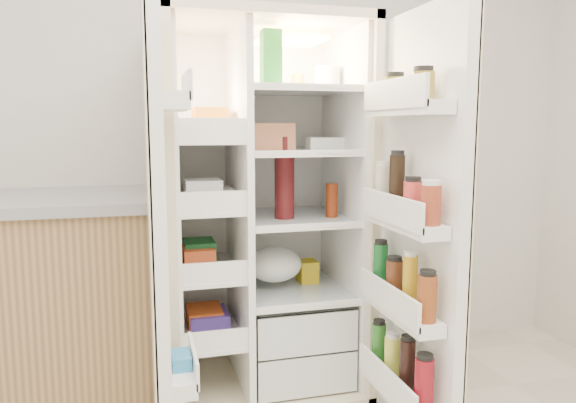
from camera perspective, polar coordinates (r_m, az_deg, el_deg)
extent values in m
cube|color=silver|center=(2.95, -5.89, 8.49)|extent=(4.00, 0.02, 2.70)
cube|color=beige|center=(2.92, -4.20, -0.33)|extent=(0.92, 0.04, 1.80)
cube|color=beige|center=(2.55, -12.51, -1.71)|extent=(0.04, 0.70, 1.80)
cube|color=beige|center=(2.73, 6.25, -0.93)|extent=(0.04, 0.70, 1.80)
cube|color=beige|center=(2.61, -2.94, 18.09)|extent=(0.92, 0.70, 0.04)
cube|color=beige|center=(2.87, -2.68, -18.53)|extent=(0.92, 0.70, 0.08)
cube|color=white|center=(2.89, -4.09, -0.02)|extent=(0.84, 0.02, 1.68)
cube|color=white|center=(2.55, -11.85, -1.24)|extent=(0.02, 0.62, 1.68)
cube|color=white|center=(2.72, 5.66, -0.54)|extent=(0.02, 0.62, 1.68)
cube|color=white|center=(2.58, -5.19, -0.99)|extent=(0.03, 0.62, 1.68)
cube|color=silver|center=(2.83, 0.58, -15.72)|extent=(0.47, 0.52, 0.19)
cube|color=silver|center=(2.75, 0.59, -11.90)|extent=(0.47, 0.52, 0.19)
cube|color=#FFD18C|center=(2.69, 0.20, 16.51)|extent=(0.30, 0.30, 0.02)
cube|color=white|center=(2.71, -8.35, -13.13)|extent=(0.28, 0.58, 0.02)
cube|color=white|center=(2.61, -8.49, -6.98)|extent=(0.28, 0.58, 0.02)
cube|color=white|center=(2.55, -8.62, -0.46)|extent=(0.28, 0.58, 0.02)
cube|color=white|center=(2.53, -8.76, 6.28)|extent=(0.28, 0.58, 0.02)
cube|color=silver|center=(2.73, 0.47, -9.09)|extent=(0.49, 0.58, 0.01)
cube|color=silver|center=(2.65, 0.48, -1.62)|extent=(0.49, 0.58, 0.01)
cube|color=silver|center=(2.61, 0.49, 5.33)|extent=(0.49, 0.58, 0.02)
cube|color=silver|center=(2.61, 0.50, 11.47)|extent=(0.49, 0.58, 0.02)
cube|color=orange|center=(2.69, -8.38, -11.93)|extent=(0.16, 0.20, 0.10)
cube|color=#207737|center=(2.60, -8.52, -5.48)|extent=(0.14, 0.18, 0.12)
cube|color=white|center=(2.55, -8.64, 0.54)|extent=(0.20, 0.22, 0.07)
cube|color=orange|center=(2.53, -8.80, 8.10)|extent=(0.15, 0.16, 0.14)
cube|color=#5338A9|center=(2.69, -8.38, -12.03)|extent=(0.18, 0.20, 0.09)
cube|color=#EA5829|center=(2.60, -8.51, -5.70)|extent=(0.14, 0.18, 0.10)
cube|color=white|center=(2.55, -8.65, 1.10)|extent=(0.16, 0.16, 0.12)
sphere|color=orange|center=(2.75, -1.57, -17.78)|extent=(0.07, 0.07, 0.07)
sphere|color=orange|center=(2.81, 0.09, -17.23)|extent=(0.07, 0.07, 0.07)
sphere|color=orange|center=(2.80, 2.39, -17.33)|extent=(0.07, 0.07, 0.07)
sphere|color=orange|center=(2.89, -1.26, -16.51)|extent=(0.07, 0.07, 0.07)
sphere|color=orange|center=(2.89, 0.85, -16.45)|extent=(0.07, 0.07, 0.07)
sphere|color=orange|center=(2.88, 3.07, -16.53)|extent=(0.07, 0.07, 0.07)
sphere|color=orange|center=(2.82, -2.60, -17.16)|extent=(0.07, 0.07, 0.07)
sphere|color=orange|center=(2.93, 1.91, -16.16)|extent=(0.07, 0.07, 0.07)
ellipsoid|color=#3E6C24|center=(2.77, 0.47, -11.47)|extent=(0.26, 0.24, 0.11)
cylinder|color=#4A0F12|center=(2.54, -0.38, 1.49)|extent=(0.09, 0.09, 0.29)
cylinder|color=maroon|center=(2.60, 4.60, 0.15)|extent=(0.06, 0.06, 0.16)
cube|color=#22802B|center=(2.48, -1.81, 14.70)|extent=(0.08, 0.08, 0.25)
cylinder|color=white|center=(2.69, 4.14, 12.70)|extent=(0.12, 0.12, 0.11)
cylinder|color=olive|center=(2.71, 1.01, 12.33)|extent=(0.06, 0.06, 0.08)
cube|color=white|center=(2.66, 4.37, 6.10)|extent=(0.22, 0.09, 0.05)
cube|color=#C5764F|center=(2.56, -1.73, 6.82)|extent=(0.20, 0.11, 0.12)
ellipsoid|color=silver|center=(2.69, -1.41, -7.33)|extent=(0.27, 0.24, 0.17)
cube|color=gold|center=(2.81, 2.04, -7.29)|extent=(0.09, 0.11, 0.11)
cube|color=white|center=(2.01, -13.44, -4.31)|extent=(0.05, 0.40, 1.72)
cube|color=beige|center=(2.01, -14.15, -4.34)|extent=(0.01, 0.40, 1.72)
cube|color=white|center=(2.17, -11.06, -17.27)|extent=(0.09, 0.32, 0.06)
cube|color=white|center=(1.97, -11.84, 10.16)|extent=(0.09, 0.32, 0.06)
cube|color=#338CCC|center=(2.16, -11.09, -16.55)|extent=(0.07, 0.12, 0.10)
cube|color=white|center=(2.19, 13.87, -3.32)|extent=(0.05, 0.58, 1.72)
cube|color=beige|center=(2.20, 14.44, -3.28)|extent=(0.01, 0.58, 1.72)
cube|color=white|center=(2.36, 11.42, -18.91)|extent=(0.11, 0.50, 0.05)
cube|color=white|center=(2.23, 11.67, -11.06)|extent=(0.11, 0.50, 0.05)
cube|color=white|center=(2.14, 11.92, -2.15)|extent=(0.11, 0.50, 0.05)
cube|color=white|center=(2.11, 12.26, 9.44)|extent=(0.11, 0.50, 0.05)
cylinder|color=maroon|center=(2.14, 14.04, -18.11)|extent=(0.07, 0.07, 0.20)
cylinder|color=black|center=(2.24, 12.36, -16.56)|extent=(0.06, 0.06, 0.22)
cylinder|color=#CBCE44|center=(2.36, 10.82, -15.81)|extent=(0.06, 0.06, 0.18)
cylinder|color=#2B7125|center=(2.46, 9.46, -14.58)|extent=(0.06, 0.06, 0.19)
cylinder|color=brown|center=(2.02, 14.34, -9.80)|extent=(0.07, 0.07, 0.17)
cylinder|color=#BB8B16|center=(2.13, 12.62, -8.31)|extent=(0.06, 0.06, 0.21)
cylinder|color=#592A16|center=(2.25, 11.04, -8.07)|extent=(0.07, 0.07, 0.16)
cylinder|color=#155D25|center=(2.35, 9.65, -6.79)|extent=(0.06, 0.06, 0.20)
cylinder|color=maroon|center=(1.95, 14.68, -0.37)|extent=(0.07, 0.07, 0.14)
cylinder|color=red|center=(2.06, 12.88, 0.13)|extent=(0.07, 0.07, 0.14)
cylinder|color=black|center=(2.17, 11.31, 1.75)|extent=(0.06, 0.06, 0.23)
cylinder|color=beige|center=(2.29, 9.84, 1.47)|extent=(0.06, 0.06, 0.18)
cylinder|color=olive|center=(2.01, 13.93, 11.62)|extent=(0.08, 0.08, 0.10)
cylinder|color=olive|center=(2.20, 11.10, 11.35)|extent=(0.08, 0.08, 0.10)
cube|color=#A37C51|center=(2.75, -27.88, -10.66)|extent=(1.36, 0.70, 0.97)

